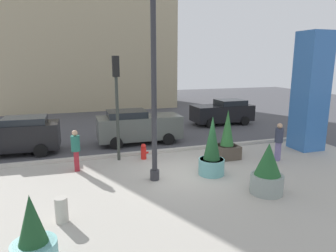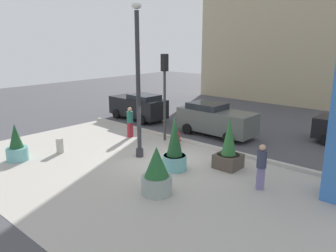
{
  "view_description": "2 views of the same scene",
  "coord_description": "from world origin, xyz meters",
  "px_view_note": "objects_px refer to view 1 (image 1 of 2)",
  "views": [
    {
      "loc": [
        -4.34,
        -10.86,
        4.52
      ],
      "look_at": [
        -0.92,
        -0.33,
        2.13
      ],
      "focal_mm": 32.54,
      "sensor_mm": 36.0,
      "label": 1
    },
    {
      "loc": [
        9.78,
        -10.72,
        5.47
      ],
      "look_at": [
        -0.08,
        0.36,
        1.64
      ],
      "focal_mm": 36.1,
      "sensor_mm": 36.0,
      "label": 2
    }
  ],
  "objects_px": {
    "lamp_post": "(154,92)",
    "concrete_bollard": "(62,210)",
    "car_passing_lane": "(223,112)",
    "potted_plant_near_left": "(212,152)",
    "potted_plant_curbside": "(267,171)",
    "potted_plant_near_right": "(33,240)",
    "car_curb_east": "(138,126)",
    "car_curb_west": "(13,136)",
    "fire_hydrant": "(144,152)",
    "pedestrian_crossing": "(279,140)",
    "art_pillar_blue": "(310,92)",
    "potted_plant_by_pillar": "(227,140)",
    "pedestrian_by_curb": "(76,148)",
    "traffic_light_far_side": "(117,92)"
  },
  "relations": [
    {
      "from": "art_pillar_blue",
      "to": "concrete_bollard",
      "type": "height_order",
      "value": "art_pillar_blue"
    },
    {
      "from": "concrete_bollard",
      "to": "potted_plant_curbside",
      "type": "bearing_deg",
      "value": -1.11
    },
    {
      "from": "potted_plant_by_pillar",
      "to": "car_passing_lane",
      "type": "bearing_deg",
      "value": 63.39
    },
    {
      "from": "lamp_post",
      "to": "potted_plant_curbside",
      "type": "xyz_separation_m",
      "value": [
        3.36,
        -2.35,
        -2.62
      ]
    },
    {
      "from": "potted_plant_curbside",
      "to": "potted_plant_near_right",
      "type": "relative_size",
      "value": 1.03
    },
    {
      "from": "car_curb_east",
      "to": "potted_plant_by_pillar",
      "type": "bearing_deg",
      "value": -49.91
    },
    {
      "from": "potted_plant_near_left",
      "to": "potted_plant_by_pillar",
      "type": "distance_m",
      "value": 2.35
    },
    {
      "from": "potted_plant_near_left",
      "to": "potted_plant_curbside",
      "type": "height_order",
      "value": "potted_plant_near_left"
    },
    {
      "from": "potted_plant_by_pillar",
      "to": "fire_hydrant",
      "type": "bearing_deg",
      "value": 164.46
    },
    {
      "from": "fire_hydrant",
      "to": "pedestrian_crossing",
      "type": "bearing_deg",
      "value": -19.9
    },
    {
      "from": "potted_plant_near_left",
      "to": "pedestrian_by_curb",
      "type": "relative_size",
      "value": 1.37
    },
    {
      "from": "potted_plant_by_pillar",
      "to": "car_curb_east",
      "type": "height_order",
      "value": "potted_plant_by_pillar"
    },
    {
      "from": "potted_plant_curbside",
      "to": "pedestrian_crossing",
      "type": "xyz_separation_m",
      "value": [
        2.63,
        2.84,
        0.19
      ]
    },
    {
      "from": "potted_plant_by_pillar",
      "to": "concrete_bollard",
      "type": "relative_size",
      "value": 3.08
    },
    {
      "from": "car_curb_east",
      "to": "car_curb_west",
      "type": "bearing_deg",
      "value": -177.96
    },
    {
      "from": "lamp_post",
      "to": "car_curb_east",
      "type": "relative_size",
      "value": 1.52
    },
    {
      "from": "car_passing_lane",
      "to": "potted_plant_near_right",
      "type": "bearing_deg",
      "value": -131.76
    },
    {
      "from": "potted_plant_curbside",
      "to": "car_curb_west",
      "type": "bearing_deg",
      "value": 139.67
    },
    {
      "from": "car_passing_lane",
      "to": "potted_plant_near_left",
      "type": "bearing_deg",
      "value": -120.46
    },
    {
      "from": "car_passing_lane",
      "to": "pedestrian_by_curb",
      "type": "distance_m",
      "value": 12.3
    },
    {
      "from": "potted_plant_near_right",
      "to": "pedestrian_crossing",
      "type": "height_order",
      "value": "pedestrian_crossing"
    },
    {
      "from": "potted_plant_near_left",
      "to": "potted_plant_near_right",
      "type": "distance_m",
      "value": 7.37
    },
    {
      "from": "concrete_bollard",
      "to": "car_curb_east",
      "type": "height_order",
      "value": "car_curb_east"
    },
    {
      "from": "lamp_post",
      "to": "concrete_bollard",
      "type": "bearing_deg",
      "value": -146.47
    },
    {
      "from": "pedestrian_by_curb",
      "to": "lamp_post",
      "type": "bearing_deg",
      "value": -34.7
    },
    {
      "from": "art_pillar_blue",
      "to": "car_passing_lane",
      "type": "bearing_deg",
      "value": 99.17
    },
    {
      "from": "car_curb_west",
      "to": "traffic_light_far_side",
      "type": "bearing_deg",
      "value": -27.73
    },
    {
      "from": "potted_plant_near_right",
      "to": "pedestrian_crossing",
      "type": "distance_m",
      "value": 10.9
    },
    {
      "from": "car_curb_east",
      "to": "art_pillar_blue",
      "type": "bearing_deg",
      "value": -25.6
    },
    {
      "from": "art_pillar_blue",
      "to": "car_curb_west",
      "type": "xyz_separation_m",
      "value": [
        -14.29,
        3.63,
        -2.02
      ]
    },
    {
      "from": "car_curb_east",
      "to": "pedestrian_crossing",
      "type": "distance_m",
      "value": 7.39
    },
    {
      "from": "art_pillar_blue",
      "to": "fire_hydrant",
      "type": "height_order",
      "value": "art_pillar_blue"
    },
    {
      "from": "car_passing_lane",
      "to": "pedestrian_by_curb",
      "type": "relative_size",
      "value": 2.5
    },
    {
      "from": "fire_hydrant",
      "to": "car_passing_lane",
      "type": "bearing_deg",
      "value": 39.6
    },
    {
      "from": "potted_plant_near_left",
      "to": "fire_hydrant",
      "type": "distance_m",
      "value": 3.53
    },
    {
      "from": "art_pillar_blue",
      "to": "car_curb_east",
      "type": "height_order",
      "value": "art_pillar_blue"
    },
    {
      "from": "concrete_bollard",
      "to": "car_curb_east",
      "type": "distance_m",
      "value": 8.72
    },
    {
      "from": "concrete_bollard",
      "to": "car_passing_lane",
      "type": "distance_m",
      "value": 15.37
    },
    {
      "from": "potted_plant_near_left",
      "to": "traffic_light_far_side",
      "type": "relative_size",
      "value": 0.51
    },
    {
      "from": "potted_plant_by_pillar",
      "to": "pedestrian_by_curb",
      "type": "distance_m",
      "value": 6.78
    },
    {
      "from": "art_pillar_blue",
      "to": "concrete_bollard",
      "type": "bearing_deg",
      "value": -161.94
    },
    {
      "from": "potted_plant_curbside",
      "to": "concrete_bollard",
      "type": "xyz_separation_m",
      "value": [
        -6.72,
        0.13,
        -0.42
      ]
    },
    {
      "from": "potted_plant_by_pillar",
      "to": "lamp_post",
      "type": "bearing_deg",
      "value": -158.6
    },
    {
      "from": "potted_plant_by_pillar",
      "to": "car_curb_east",
      "type": "distance_m",
      "value": 5.21
    },
    {
      "from": "art_pillar_blue",
      "to": "potted_plant_near_left",
      "type": "relative_size",
      "value": 2.48
    },
    {
      "from": "car_curb_east",
      "to": "car_passing_lane",
      "type": "bearing_deg",
      "value": 24.24
    },
    {
      "from": "car_passing_lane",
      "to": "pedestrian_crossing",
      "type": "xyz_separation_m",
      "value": [
        -1.51,
        -8.16,
        0.09
      ]
    },
    {
      "from": "potted_plant_near_left",
      "to": "car_curb_east",
      "type": "relative_size",
      "value": 0.52
    },
    {
      "from": "potted_plant_by_pillar",
      "to": "pedestrian_by_curb",
      "type": "relative_size",
      "value": 1.32
    },
    {
      "from": "potted_plant_near_right",
      "to": "car_curb_east",
      "type": "xyz_separation_m",
      "value": [
        4.47,
        9.64,
        0.27
      ]
    }
  ]
}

